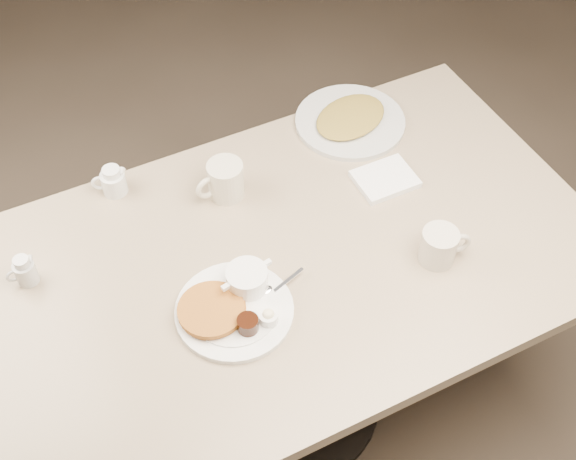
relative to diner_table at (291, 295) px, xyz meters
name	(u,v)px	position (x,y,z in m)	size (l,w,h in m)	color
room	(293,25)	(0.00, 0.00, 0.82)	(7.04, 8.04, 2.84)	#4C3F33
diner_table	(291,295)	(0.00, 0.00, 0.00)	(1.50, 0.90, 0.75)	tan
main_plate	(234,304)	(-0.19, -0.08, 0.19)	(0.35, 0.31, 0.07)	white
coffee_mug_near	(440,246)	(0.31, -0.17, 0.22)	(0.13, 0.11, 0.09)	beige
napkin	(385,179)	(0.33, 0.11, 0.18)	(0.15, 0.12, 0.02)	white
coffee_mug_far	(224,180)	(-0.06, 0.25, 0.22)	(0.14, 0.10, 0.10)	beige
creamer_left	(25,271)	(-0.59, 0.21, 0.21)	(0.08, 0.06, 0.08)	silver
creamer_right	(113,181)	(-0.32, 0.39, 0.21)	(0.09, 0.08, 0.08)	white
hash_plate	(350,120)	(0.36, 0.34, 0.18)	(0.40, 0.40, 0.04)	beige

